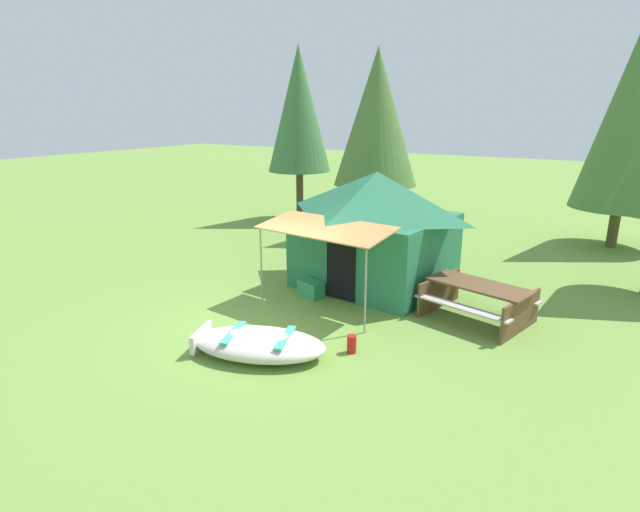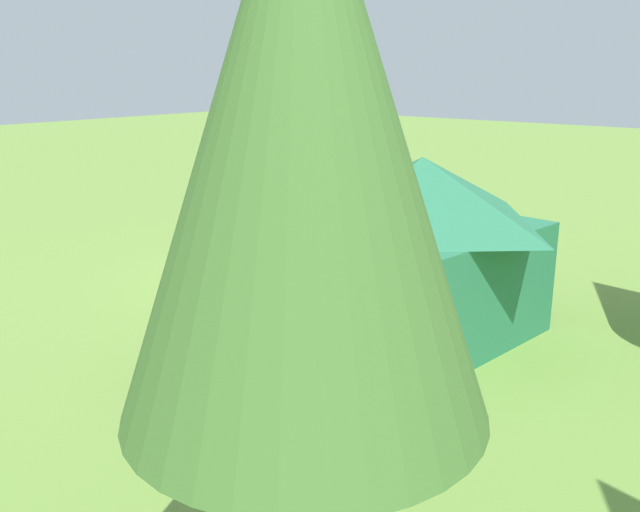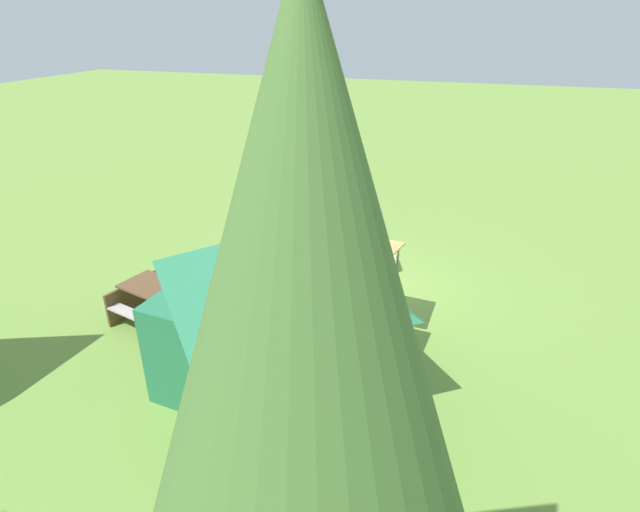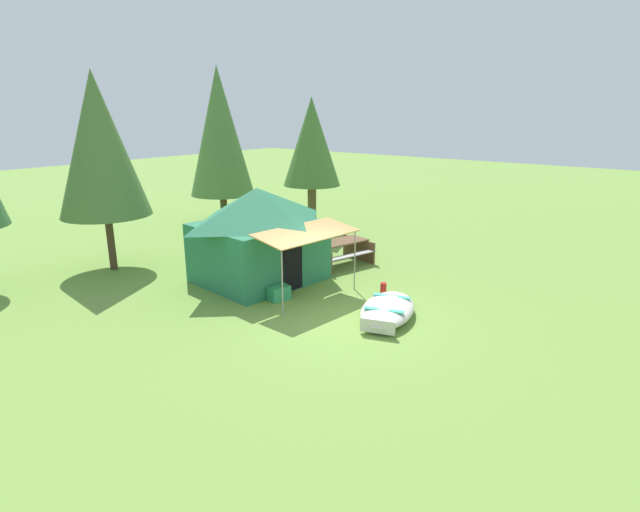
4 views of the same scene
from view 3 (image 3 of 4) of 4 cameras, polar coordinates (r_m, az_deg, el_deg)
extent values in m
plane|color=olive|center=(11.61, 5.57, -3.85)|extent=(80.00, 80.00, 0.00)
ellipsoid|color=beige|center=(12.53, 3.21, -0.35)|extent=(2.63, 1.92, 0.42)
ellipsoid|color=#4A4743|center=(12.52, 3.22, -0.21)|extent=(2.40, 1.72, 0.15)
cube|color=#41B599|center=(12.43, 1.06, 0.33)|extent=(0.43, 0.93, 0.04)
cube|color=#41B599|center=(12.50, 5.39, 0.37)|extent=(0.43, 0.93, 0.04)
cube|color=beige|center=(12.65, 8.12, -0.23)|extent=(0.33, 0.77, 0.32)
cube|color=#297550|center=(8.57, -5.04, -8.75)|extent=(3.49, 3.16, 1.74)
pyramid|color=#297550|center=(7.88, -5.42, -0.48)|extent=(3.77, 3.41, 1.00)
cube|color=black|center=(9.71, -0.98, -5.10)|extent=(0.76, 0.11, 1.39)
cube|color=tan|center=(9.72, 0.46, 1.95)|extent=(3.00, 1.52, 0.20)
cylinder|color=gray|center=(11.08, -4.88, -0.50)|extent=(0.04, 0.04, 1.65)
cylinder|color=gray|center=(10.19, 8.57, -3.20)|extent=(0.04, 0.04, 1.65)
cube|color=brown|center=(10.50, -17.01, -3.78)|extent=(2.14, 1.30, 0.04)
cube|color=#BDAFB0|center=(10.31, -19.40, -6.64)|extent=(2.00, 0.74, 0.04)
cube|color=#BDAFB0|center=(11.00, -14.39, -3.76)|extent=(2.00, 0.74, 0.04)
cube|color=brown|center=(11.31, -19.84, -4.20)|extent=(0.43, 1.50, 0.72)
cube|color=brown|center=(10.10, -13.27, -7.04)|extent=(0.43, 1.50, 0.72)
cube|color=#31935D|center=(9.95, 3.15, -7.99)|extent=(0.62, 0.47, 0.38)
cylinder|color=red|center=(12.14, -3.99, -1.54)|extent=(0.23, 0.23, 0.32)
cone|color=#4C7236|center=(2.87, -1.43, -13.75)|extent=(2.68, 2.68, 4.26)
camera|label=1|loc=(18.98, -7.08, 20.78)|focal=28.43mm
camera|label=2|loc=(11.81, -65.03, 2.63)|focal=38.72mm
camera|label=4|loc=(18.05, 43.13, 16.58)|focal=28.03mm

